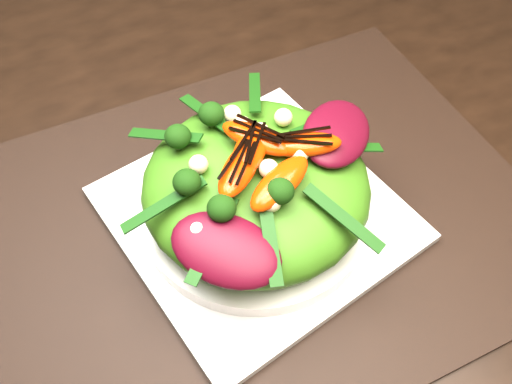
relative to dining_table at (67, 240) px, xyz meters
name	(u,v)px	position (x,y,z in m)	size (l,w,h in m)	color
dining_table	(67,240)	(0.00, 0.00, 0.00)	(1.60, 0.90, 0.75)	black
placemat	(256,218)	(0.18, -0.07, 0.02)	(0.55, 0.42, 0.00)	black
plate_base	(256,214)	(0.18, -0.07, 0.03)	(0.26, 0.26, 0.01)	silver
salad_bowl	(256,206)	(0.18, -0.07, 0.04)	(0.22, 0.22, 0.02)	white
lettuce_mound	(256,186)	(0.18, -0.07, 0.08)	(0.21, 0.21, 0.07)	#3E7515
radicchio_leaf	(336,133)	(0.26, -0.07, 0.11)	(0.09, 0.06, 0.02)	#430713
orange_segment	(237,130)	(0.18, -0.04, 0.12)	(0.07, 0.03, 0.02)	red
broccoli_floret	(183,159)	(0.12, -0.05, 0.12)	(0.03, 0.03, 0.03)	#11360A
macadamia_nut	(299,174)	(0.21, -0.10, 0.12)	(0.02, 0.02, 0.02)	beige
balsamic_drizzle	(237,123)	(0.18, -0.04, 0.13)	(0.04, 0.00, 0.00)	black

